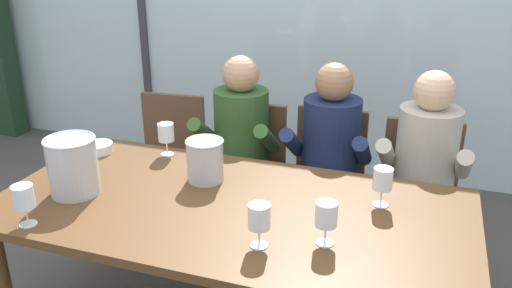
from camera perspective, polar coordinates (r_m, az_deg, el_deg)
name	(u,v)px	position (r m, az deg, el deg)	size (l,w,h in m)	color
ground	(288,237)	(3.48, 3.53, -10.12)	(14.00, 14.00, 0.00)	#4C4742
window_glass_panel	(333,11)	(4.11, 8.45, 14.16)	(7.26, 0.03, 2.60)	silver
window_mullion_left	(142,3)	(4.67, -12.33, 14.83)	(0.06, 0.06, 2.60)	#38383D
hillside_vineyard	(380,18)	(7.60, 13.41, 13.27)	(13.26, 2.40, 1.53)	#568942
dining_table	(230,220)	(2.31, -2.85, -8.29)	(2.06, 1.01, 0.76)	brown
chair_near_curtain	(169,154)	(3.41, -9.47, -1.10)	(0.48, 0.48, 0.89)	brown
chair_left_of_center	(248,166)	(3.20, -0.93, -2.40)	(0.45, 0.45, 0.89)	brown
chair_center	(326,173)	(3.13, 7.67, -3.18)	(0.44, 0.44, 0.89)	brown
chair_right_of_center	(418,190)	(3.05, 17.29, -4.77)	(0.46, 0.46, 0.89)	brown
person_olive_shirt	(237,146)	(3.04, -2.03, -0.24)	(0.47, 0.62, 1.21)	#2D5123
person_navy_polo	(327,158)	(2.90, 7.81, -1.52)	(0.46, 0.61, 1.21)	#192347
person_beige_jumper	(423,171)	(2.86, 17.76, -2.78)	(0.48, 0.62, 1.21)	#B7AD9E
ice_bucket_primary	(73,165)	(2.45, -19.38, -2.20)	(0.23, 0.23, 0.26)	#B7B7BC
ice_bucket_secondary	(205,160)	(2.46, -5.58, -1.71)	(0.18, 0.18, 0.20)	#B7B7BC
tasting_bowl	(98,148)	(2.91, -16.82, -0.39)	(0.15, 0.15, 0.05)	silver
wine_glass_by_left_taster	(166,134)	(2.76, -9.79, 1.11)	(0.08, 0.08, 0.17)	silver
wine_glass_near_bucket	(383,180)	(2.28, 13.66, -3.89)	(0.08, 0.08, 0.17)	silver
wine_glass_center_pour	(24,199)	(2.26, -24.02, -5.46)	(0.08, 0.08, 0.17)	silver
wine_glass_by_right_taster	(259,218)	(1.94, 0.35, -8.11)	(0.08, 0.08, 0.17)	silver
wine_glass_spare_empty	(326,216)	(1.97, 7.67, -7.80)	(0.08, 0.08, 0.17)	silver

